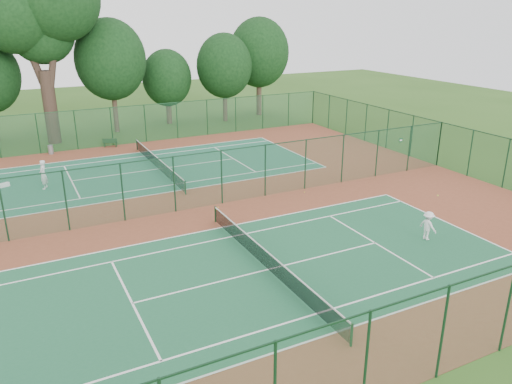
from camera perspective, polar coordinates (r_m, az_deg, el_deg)
ground at (r=31.24m, az=-6.46°, el=-1.75°), size 120.00×120.00×0.00m
red_pad at (r=31.24m, az=-6.46°, el=-1.74°), size 40.00×36.00×0.01m
court_near at (r=23.76m, az=1.35°, el=-8.86°), size 23.77×10.97×0.01m
court_far at (r=39.36m, az=-11.12°, el=2.59°), size 23.77×10.97×0.01m
fence_north at (r=47.41m, az=-14.35°, el=7.45°), size 40.00×0.09×3.50m
fence_south at (r=16.70m, az=16.77°, el=-16.49°), size 40.00×0.09×3.50m
fence_east at (r=41.66m, az=20.20°, el=5.19°), size 0.09×36.00×3.50m
fence_divider at (r=30.64m, az=-6.59°, el=1.31°), size 40.00×0.09×3.50m
tennis_net_near at (r=23.51m, az=1.36°, el=-7.73°), size 0.10×12.90×0.97m
tennis_net_far at (r=39.21m, az=-11.17°, el=3.33°), size 0.10×12.90×0.97m
player_near at (r=27.94m, az=19.06°, el=-3.66°), size 0.70×1.08×1.58m
player_far at (r=36.95m, az=-23.15°, el=1.84°), size 0.73×0.86×2.01m
trash_bin at (r=46.22m, az=-22.41°, el=4.51°), size 0.45×0.45×0.78m
bench at (r=46.90m, az=-16.34°, el=5.45°), size 1.34×0.81×0.80m
kit_bag at (r=38.76m, az=-26.87°, el=0.71°), size 0.79×0.53×0.28m
stray_ball_a at (r=30.64m, az=-4.56°, el=-2.04°), size 0.07×0.07×0.07m
stray_ball_b at (r=33.71m, az=5.57°, el=-0.00°), size 0.07×0.07×0.07m
stray_ball_c at (r=31.02m, az=-4.36°, el=-1.75°), size 0.07×0.07×0.07m
big_tree at (r=49.22m, az=-23.65°, el=18.44°), size 10.63×7.78×16.34m
evergreen_row at (r=53.86m, az=-15.21°, el=6.88°), size 39.00×5.00×12.00m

